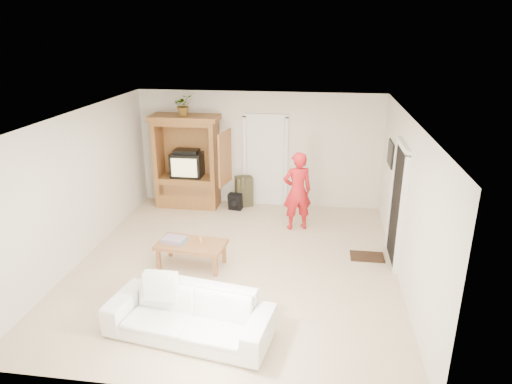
% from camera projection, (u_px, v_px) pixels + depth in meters
% --- Properties ---
extents(floor, '(6.00, 6.00, 0.00)m').
position_uv_depth(floor, '(236.00, 264.00, 7.98)').
color(floor, tan).
rests_on(floor, ground).
extents(ceiling, '(6.00, 6.00, 0.00)m').
position_uv_depth(ceiling, '(233.00, 117.00, 7.10)').
color(ceiling, white).
rests_on(ceiling, floor).
extents(wall_back, '(5.50, 0.00, 5.50)m').
position_uv_depth(wall_back, '(259.00, 150.00, 10.33)').
color(wall_back, silver).
rests_on(wall_back, floor).
extents(wall_front, '(5.50, 0.00, 5.50)m').
position_uv_depth(wall_front, '(182.00, 294.00, 4.75)').
color(wall_front, silver).
rests_on(wall_front, floor).
extents(wall_left, '(0.00, 6.00, 6.00)m').
position_uv_depth(wall_left, '(79.00, 187.00, 7.90)').
color(wall_left, silver).
rests_on(wall_left, floor).
extents(wall_right, '(0.00, 6.00, 6.00)m').
position_uv_depth(wall_right, '(406.00, 203.00, 7.18)').
color(wall_right, silver).
rests_on(wall_right, floor).
extents(armoire, '(1.82, 1.14, 2.10)m').
position_uv_depth(armoire, '(188.00, 167.00, 10.36)').
color(armoire, olive).
rests_on(armoire, floor).
extents(door_back, '(0.85, 0.05, 2.04)m').
position_uv_depth(door_back, '(265.00, 162.00, 10.38)').
color(door_back, white).
rests_on(door_back, floor).
extents(doorway_right, '(0.05, 0.90, 2.04)m').
position_uv_depth(doorway_right, '(397.00, 206.00, 7.84)').
color(doorway_right, black).
rests_on(doorway_right, floor).
extents(framed_picture, '(0.03, 0.60, 0.48)m').
position_uv_depth(framed_picture, '(391.00, 154.00, 8.85)').
color(framed_picture, black).
rests_on(framed_picture, wall_right).
extents(doormat, '(0.60, 0.40, 0.02)m').
position_uv_depth(doormat, '(367.00, 257.00, 8.24)').
color(doormat, '#382316').
rests_on(doormat, floor).
extents(plant, '(0.52, 0.50, 0.45)m').
position_uv_depth(plant, '(184.00, 105.00, 9.85)').
color(plant, '#4C7238').
rests_on(plant, armoire).
extents(man, '(0.68, 0.56, 1.62)m').
position_uv_depth(man, '(297.00, 191.00, 9.15)').
color(man, red).
rests_on(man, floor).
extents(sofa, '(2.31, 1.21, 0.64)m').
position_uv_depth(sofa, '(189.00, 314.00, 6.06)').
color(sofa, white).
rests_on(sofa, floor).
extents(coffee_table, '(1.22, 0.75, 0.43)m').
position_uv_depth(coffee_table, '(191.00, 246.00, 7.83)').
color(coffee_table, brown).
rests_on(coffee_table, floor).
extents(towel, '(0.42, 0.34, 0.08)m').
position_uv_depth(towel, '(174.00, 240.00, 7.83)').
color(towel, '#DA485F').
rests_on(towel, coffee_table).
extents(candle, '(0.08, 0.08, 0.10)m').
position_uv_depth(candle, '(201.00, 240.00, 7.82)').
color(candle, tan).
rests_on(candle, coffee_table).
extents(backpack_black, '(0.33, 0.23, 0.37)m').
position_uv_depth(backpack_black, '(235.00, 202.00, 10.32)').
color(backpack_black, black).
rests_on(backpack_black, floor).
extents(backpack_olive, '(0.45, 0.40, 0.70)m').
position_uv_depth(backpack_olive, '(244.00, 191.00, 10.51)').
color(backpack_olive, '#47442B').
rests_on(backpack_olive, floor).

